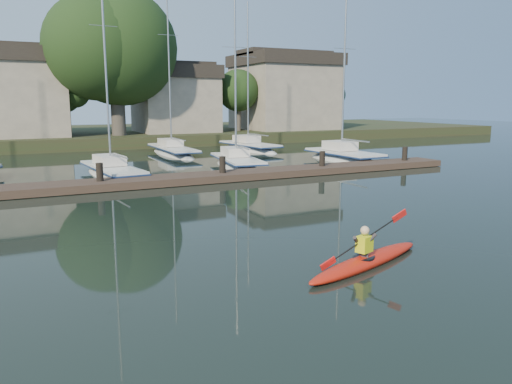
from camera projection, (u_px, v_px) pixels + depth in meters
name	position (u px, v px, depth m)	size (l,w,h in m)	color
ground	(333.00, 273.00, 11.63)	(160.00, 160.00, 0.00)	black
kayak	(367.00, 259.00, 12.15)	(4.40, 1.97, 1.42)	red
dock	(165.00, 180.00, 23.94)	(34.00, 2.00, 1.80)	#49352A
sailboat_2	(113.00, 179.00, 26.65)	(2.66, 8.17, 13.29)	silver
sailboat_3	(237.00, 170.00, 30.44)	(3.18, 7.84, 12.28)	silver
sailboat_4	(343.00, 164.00, 33.36)	(2.39, 7.53, 12.73)	silver
sailboat_6	(173.00, 157.00, 37.39)	(2.03, 9.33, 14.80)	silver
sailboat_7	(249.00, 153.00, 40.37)	(2.94, 8.11, 12.79)	silver
shore	(103.00, 108.00, 47.30)	(90.00, 25.25, 12.75)	#27371B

